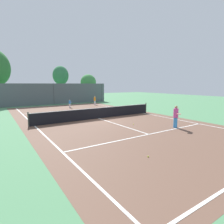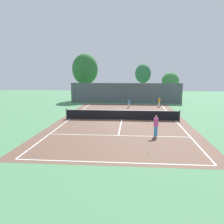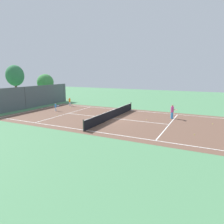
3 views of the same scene
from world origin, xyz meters
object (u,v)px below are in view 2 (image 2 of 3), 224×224
object	(u,v)px
tennis_ball_0	(149,153)
tennis_ball_5	(150,107)
player_0	(159,102)
player_2	(156,125)
player_1	(129,103)
ball_crate	(113,116)
tennis_ball_3	(131,128)
tennis_ball_2	(78,144)
tennis_ball_1	(146,112)
tennis_ball_6	(112,105)
tennis_ball_4	(113,109)

from	to	relation	value
tennis_ball_0	tennis_ball_5	bearing A→B (deg)	85.44
tennis_ball_5	player_0	bearing A→B (deg)	40.47
player_2	tennis_ball_5	size ratio (longest dim) A/B	24.12
player_1	player_2	xyz separation A→B (m)	(2.26, -15.11, 0.25)
player_1	ball_crate	bearing A→B (deg)	-101.94
tennis_ball_3	tennis_ball_5	world-z (taller)	same
tennis_ball_2	tennis_ball_3	bearing A→B (deg)	55.49
ball_crate	tennis_ball_0	size ratio (longest dim) A/B	6.45
tennis_ball_1	tennis_ball_3	xyz separation A→B (m)	(-1.73, -8.40, 0.00)
ball_crate	tennis_ball_5	distance (m)	9.00
tennis_ball_0	tennis_ball_6	xyz separation A→B (m)	(-3.98, 20.88, 0.00)
player_1	tennis_ball_2	size ratio (longest dim) A/B	16.52
player_2	tennis_ball_0	distance (m)	4.35
tennis_ball_4	player_1	bearing A→B (deg)	44.21
player_0	player_2	xyz separation A→B (m)	(-2.05, -16.11, 0.14)
player_2	tennis_ball_2	xyz separation A→B (m)	(-5.48, -2.81, -0.79)
player_2	player_1	bearing A→B (deg)	98.50
player_2	tennis_ball_1	distance (m)	10.85
ball_crate	tennis_ball_4	bearing A→B (deg)	94.93
player_2	tennis_ball_1	xyz separation A→B (m)	(-0.15, 10.82, -0.79)
player_0	tennis_ball_3	size ratio (longest dim) A/B	20.01
player_2	ball_crate	world-z (taller)	player_2
tennis_ball_3	ball_crate	bearing A→B (deg)	112.88
tennis_ball_1	tennis_ball_3	world-z (taller)	same
tennis_ball_3	tennis_ball_6	world-z (taller)	same
player_1	tennis_ball_6	world-z (taller)	player_1
tennis_ball_0	tennis_ball_6	distance (m)	21.25
tennis_ball_6	tennis_ball_5	bearing A→B (deg)	-17.14
player_1	tennis_ball_5	bearing A→B (deg)	-2.63
player_1	tennis_ball_5	distance (m)	3.03
tennis_ball_5	tennis_ball_6	bearing A→B (deg)	162.86
tennis_ball_6	player_1	bearing A→B (deg)	-31.67
tennis_ball_5	tennis_ball_2	bearing A→B (deg)	-109.22
tennis_ball_4	tennis_ball_3	bearing A→B (deg)	-76.52
tennis_ball_5	tennis_ball_1	bearing A→B (deg)	-101.81
ball_crate	tennis_ball_2	world-z (taller)	ball_crate
player_0	tennis_ball_4	world-z (taller)	player_0
tennis_ball_1	tennis_ball_4	world-z (taller)	same
tennis_ball_4	tennis_ball_6	bearing A→B (deg)	95.88
player_0	ball_crate	bearing A→B (deg)	-124.02
player_0	tennis_ball_1	xyz separation A→B (m)	(-2.20, -5.29, -0.65)
tennis_ball_0	player_0	bearing A→B (deg)	81.98
tennis_ball_1	tennis_ball_2	bearing A→B (deg)	-111.36
player_1	tennis_ball_4	world-z (taller)	player_1
player_0	player_1	size ratio (longest dim) A/B	1.21
player_1	tennis_ball_6	bearing A→B (deg)	148.33
player_0	tennis_ball_0	distance (m)	20.52
tennis_ball_2	tennis_ball_3	world-z (taller)	same
tennis_ball_2	tennis_ball_4	world-z (taller)	same
player_1	player_0	bearing A→B (deg)	13.04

